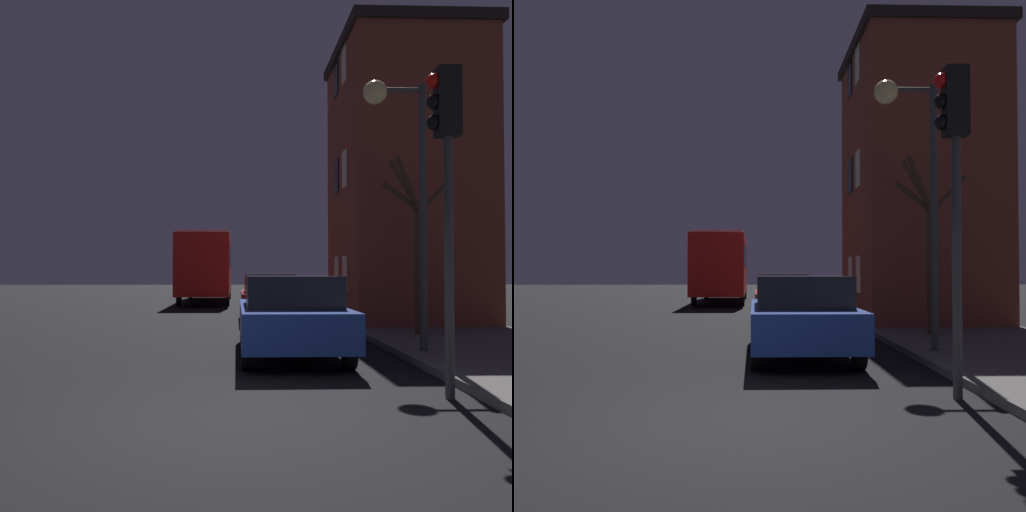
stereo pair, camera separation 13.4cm
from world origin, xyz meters
The scene contains 8 objects.
ground_plane centered at (0.00, 0.00, 0.00)m, with size 120.00×120.00×0.00m, color black.
brick_building centered at (5.50, 11.56, 4.45)m, with size 4.21×5.31×8.62m.
streetlamp centered at (3.34, 4.62, 3.85)m, with size 1.20×0.45×5.12m.
traffic_light centered at (2.94, 1.19, 3.06)m, with size 0.43×0.24×4.26m.
bare_tree centered at (4.55, 7.27, 2.10)m, with size 1.99×1.82×4.20m.
bus centered at (-1.27, 23.66, 2.04)m, with size 2.44×10.29×3.42m.
car_near_lane centered at (1.27, 4.82, 0.80)m, with size 1.88×4.63×1.53m.
car_mid_lane centered at (1.28, 12.21, 0.79)m, with size 1.72×3.94×1.52m.
Camera 2 is at (0.38, -6.03, 1.63)m, focal length 40.00 mm.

